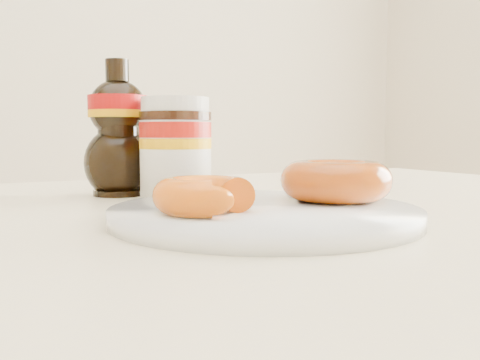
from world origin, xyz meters
name	(u,v)px	position (x,y,z in m)	size (l,w,h in m)	color
dining_table	(190,293)	(0.00, 0.10, 0.67)	(1.40, 0.90, 0.75)	beige
plate	(264,214)	(0.04, 0.02, 0.76)	(0.29, 0.29, 0.01)	white
donut_bitten	(204,195)	(-0.02, 0.01, 0.78)	(0.09, 0.09, 0.03)	#D15C0B
donut_whole	(336,180)	(0.13, 0.03, 0.78)	(0.11, 0.11, 0.04)	#A4440A
nutella_jar	(176,144)	(0.03, 0.22, 0.82)	(0.09, 0.09, 0.13)	white
syrup_bottle	(118,128)	(-0.02, 0.30, 0.84)	(0.09, 0.08, 0.18)	black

